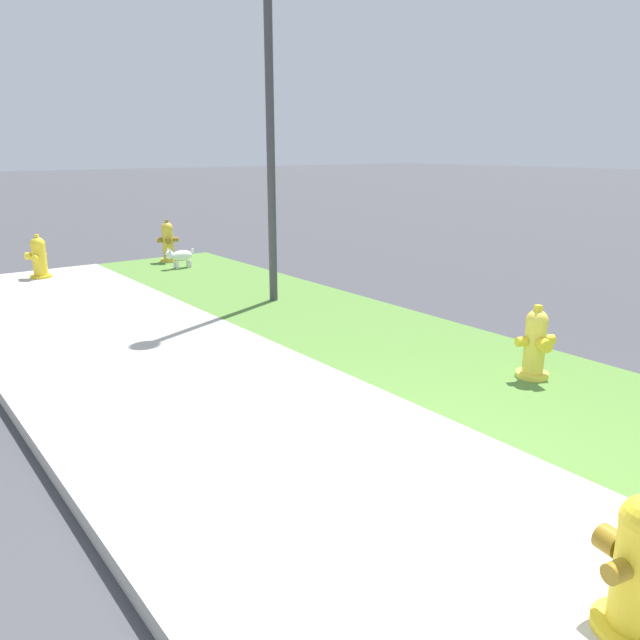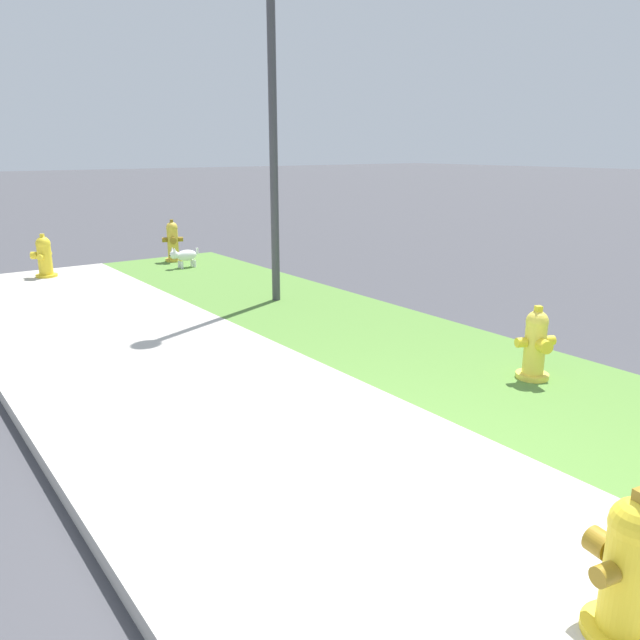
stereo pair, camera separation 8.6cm
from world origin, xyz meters
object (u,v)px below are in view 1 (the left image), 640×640
at_px(fire_hydrant_at_driveway, 640,565).
at_px(small_white_dog, 180,256).
at_px(street_lamp, 269,48).
at_px(fire_hydrant_far_end, 39,257).
at_px(fire_hydrant_by_grass_verge, 535,344).
at_px(fire_hydrant_mid_block, 168,242).

relative_size(fire_hydrant_at_driveway, small_white_dog, 1.29).
bearing_deg(street_lamp, fire_hydrant_far_end, -148.49).
bearing_deg(fire_hydrant_by_grass_verge, fire_hydrant_far_end, -48.57).
relative_size(fire_hydrant_far_end, street_lamp, 0.14).
bearing_deg(fire_hydrant_by_grass_verge, fire_hydrant_mid_block, -65.36).
distance_m(fire_hydrant_mid_block, small_white_dog, 0.76).
relative_size(fire_hydrant_by_grass_verge, fire_hydrant_far_end, 0.97).
bearing_deg(street_lamp, fire_hydrant_at_driveway, -19.05).
height_order(small_white_dog, street_lamp, street_lamp).
xyz_separation_m(fire_hydrant_at_driveway, fire_hydrant_mid_block, (-9.83, 2.21, 0.04)).
xyz_separation_m(fire_hydrant_by_grass_verge, street_lamp, (-3.97, -0.26, 2.92)).
bearing_deg(street_lamp, fire_hydrant_mid_block, 178.43).
height_order(fire_hydrant_by_grass_verge, small_white_dog, fire_hydrant_by_grass_verge).
bearing_deg(street_lamp, fire_hydrant_by_grass_verge, 3.72).
xyz_separation_m(fire_hydrant_by_grass_verge, fire_hydrant_far_end, (-7.53, -2.44, 0.01)).
bearing_deg(fire_hydrant_far_end, fire_hydrant_by_grass_verge, -125.92).
distance_m(fire_hydrant_at_driveway, street_lamp, 7.09).
relative_size(fire_hydrant_mid_block, street_lamp, 0.16).
distance_m(fire_hydrant_at_driveway, fire_hydrant_mid_block, 10.07).
distance_m(fire_hydrant_by_grass_verge, small_white_dog, 6.96).
bearing_deg(fire_hydrant_far_end, fire_hydrant_at_driveway, -143.44).
bearing_deg(small_white_dog, fire_hydrant_far_end, -16.28).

